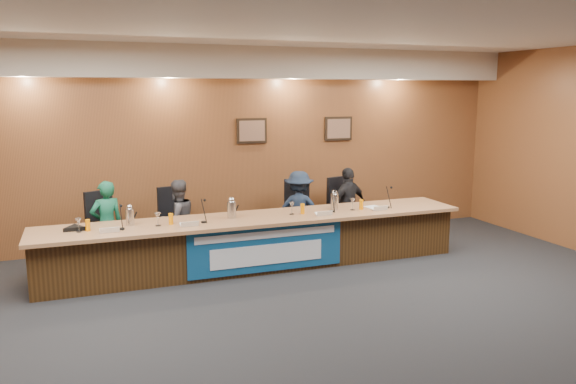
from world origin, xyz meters
name	(u,v)px	position (x,y,z in m)	size (l,w,h in m)	color
floor	(327,332)	(0.00, 0.00, 0.00)	(10.00, 10.00, 0.00)	black
ceiling	(331,17)	(0.00, 0.00, 3.20)	(10.00, 8.00, 0.04)	silver
wall_back	(228,146)	(0.00, 4.00, 1.60)	(10.00, 0.04, 3.20)	brown
soffit	(231,62)	(0.00, 3.75, 2.95)	(10.00, 0.50, 0.50)	beige
dais_body	(258,243)	(0.00, 2.40, 0.35)	(6.00, 0.80, 0.70)	#392410
dais_top	(259,218)	(0.00, 2.35, 0.72)	(6.10, 0.95, 0.05)	#9E6C45
banner	(267,249)	(0.00, 1.99, 0.38)	(2.20, 0.02, 0.65)	navy
banner_text_upper	(267,235)	(0.00, 1.97, 0.58)	(2.00, 0.01, 0.10)	silver
banner_text_lower	(267,255)	(0.00, 1.97, 0.30)	(1.60, 0.01, 0.28)	silver
wall_photo_left	(252,131)	(0.40, 3.97, 1.85)	(0.52, 0.04, 0.42)	black
wall_photo_right	(338,129)	(2.00, 3.97, 1.85)	(0.52, 0.04, 0.42)	black
panelist_a	(107,224)	(-2.02, 3.14, 0.63)	(0.46, 0.30, 1.26)	#145E41
panelist_b	(178,220)	(-1.01, 3.14, 0.61)	(0.59, 0.46, 1.22)	#444347
panelist_c	(299,210)	(0.93, 3.14, 0.63)	(0.81, 0.46, 1.25)	#152136
panelist_d	(348,205)	(1.81, 3.14, 0.63)	(0.74, 0.31, 1.27)	black
office_chair_a	(107,233)	(-2.02, 3.24, 0.48)	(0.48, 0.48, 0.08)	black
office_chair_b	(177,227)	(-1.01, 3.24, 0.48)	(0.48, 0.48, 0.08)	black
office_chair_c	(297,217)	(0.93, 3.24, 0.48)	(0.48, 0.48, 0.08)	black
office_chair_d	(345,213)	(1.81, 3.24, 0.48)	(0.48, 0.48, 0.08)	black
nameplate_a	(110,230)	(-2.03, 2.12, 0.80)	(0.24, 0.06, 0.09)	white
microphone_a	(122,229)	(-1.88, 2.26, 0.76)	(0.07, 0.07, 0.02)	black
juice_glass_a	(88,225)	(-2.28, 2.33, 0.82)	(0.06, 0.06, 0.15)	orange
water_glass_a	(79,225)	(-2.39, 2.31, 0.84)	(0.08, 0.08, 0.18)	silver
nameplate_b	(190,224)	(-1.03, 2.09, 0.80)	(0.24, 0.06, 0.09)	white
microphone_b	(204,222)	(-0.81, 2.26, 0.76)	(0.07, 0.07, 0.02)	black
juice_glass_b	(171,219)	(-1.24, 2.32, 0.82)	(0.06, 0.06, 0.15)	orange
water_glass_b	(158,219)	(-1.41, 2.29, 0.84)	(0.08, 0.08, 0.18)	silver
nameplate_c	(325,213)	(0.90, 2.07, 0.80)	(0.24, 0.06, 0.09)	white
microphone_c	(332,211)	(1.11, 2.28, 0.76)	(0.07, 0.07, 0.02)	black
juice_glass_c	(303,209)	(0.65, 2.31, 0.82)	(0.06, 0.06, 0.15)	orange
water_glass_c	(292,208)	(0.49, 2.32, 0.84)	(0.08, 0.08, 0.18)	silver
nameplate_d	(381,208)	(1.82, 2.11, 0.80)	(0.24, 0.06, 0.09)	white
microphone_d	(387,207)	(2.03, 2.26, 0.76)	(0.07, 0.07, 0.02)	black
juice_glass_d	(361,205)	(1.60, 2.29, 0.82)	(0.06, 0.06, 0.15)	orange
water_glass_d	(353,204)	(1.45, 2.28, 0.84)	(0.08, 0.08, 0.18)	silver
carafe_left	(130,217)	(-1.75, 2.46, 0.86)	(0.11, 0.11, 0.22)	silver
carafe_mid	(232,210)	(-0.38, 2.41, 0.87)	(0.13, 0.13, 0.23)	silver
carafe_right	(334,202)	(1.22, 2.43, 0.87)	(0.12, 0.12, 0.24)	silver
speakerphone	(75,228)	(-2.44, 2.44, 0.78)	(0.32, 0.32, 0.05)	black
paper_stack	(374,207)	(1.85, 2.33, 0.75)	(0.22, 0.30, 0.01)	white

